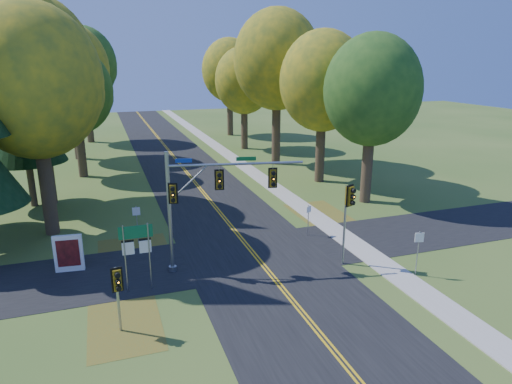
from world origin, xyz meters
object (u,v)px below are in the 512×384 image
object	(u,v)px
route_sign_cluster	(136,244)
info_kiosk	(69,254)
traffic_mast	(203,195)
east_signal_pole	(349,205)

from	to	relation	value
route_sign_cluster	info_kiosk	distance (m)	4.82
traffic_mast	route_sign_cluster	xyz separation A→B (m)	(-3.54, -1.13, -1.75)
traffic_mast	east_signal_pole	xyz separation A→B (m)	(7.32, -1.93, -0.69)
traffic_mast	route_sign_cluster	distance (m)	4.11
east_signal_pole	route_sign_cluster	distance (m)	10.94
route_sign_cluster	traffic_mast	bearing A→B (deg)	18.56
traffic_mast	route_sign_cluster	world-z (taller)	traffic_mast
traffic_mast	east_signal_pole	world-z (taller)	traffic_mast
east_signal_pole	traffic_mast	bearing A→B (deg)	145.33
traffic_mast	info_kiosk	xyz separation A→B (m)	(-6.83, 2.11, -3.13)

